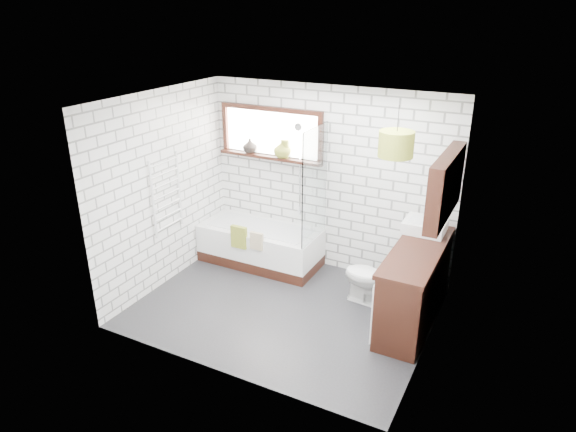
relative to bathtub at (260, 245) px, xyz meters
The scene contains 22 objects.
floor 1.29m from the bathtub, 47.54° to the right, with size 3.40×2.60×0.01m, color #232326.
ceiling 2.56m from the bathtub, 47.54° to the right, with size 3.40×2.60×0.01m, color white.
wall_back 1.35m from the bathtub, 23.80° to the left, with size 3.40×0.01×2.50m, color white.
wall_front 2.58m from the bathtub, 69.16° to the right, with size 3.40×0.01×2.50m, color white.
wall_left 1.60m from the bathtub, 132.58° to the right, with size 0.01×2.60×2.50m, color white.
wall_right 2.89m from the bathtub, 19.99° to the right, with size 0.01×2.60×2.50m, color white.
window 1.56m from the bathtub, 89.87° to the left, with size 1.52×0.16×0.68m, color black.
towel_radiator 1.54m from the bathtub, 131.04° to the right, with size 0.06×0.52×1.00m, color white.
mirror_cabinet 2.85m from the bathtub, ahead, with size 0.16×1.20×0.70m, color black.
shower_riser 1.21m from the bathtub, 36.23° to the left, with size 0.02×0.02×1.30m, color silver.
bathtub is the anchor object (origin of this frame).
shower_screen 1.31m from the bathtub, ahead, with size 0.02×0.72×1.50m, color white.
towel_green 0.46m from the bathtub, 106.94° to the right, with size 0.23×0.06×0.31m, color olive.
towel_beige 0.48m from the bathtub, 66.37° to the right, with size 0.19×0.05×0.24m, color tan.
vanity 2.34m from the bathtub, 10.96° to the right, with size 0.52×1.61×0.92m, color black.
basin 2.34m from the bathtub, ahead, with size 0.48×0.42×0.14m, color white.
tap 2.51m from the bathtub, ahead, with size 0.03×0.03×0.14m, color silver.
toilet 1.76m from the bathtub, 10.18° to the right, with size 0.68×0.39×0.69m, color white.
vase_olive 1.38m from the bathtub, 56.67° to the left, with size 0.23×0.23×0.24m, color olive.
vase_dark 1.38m from the bathtub, 136.19° to the left, with size 0.19×0.19×0.20m, color black.
bottle 1.39m from the bathtub, 50.23° to the left, with size 0.08×0.08×0.24m, color olive.
pendant 2.75m from the bathtub, 16.26° to the right, with size 0.36×0.36×0.27m, color olive.
Camera 1 is at (2.48, -4.70, 3.43)m, focal length 32.00 mm.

